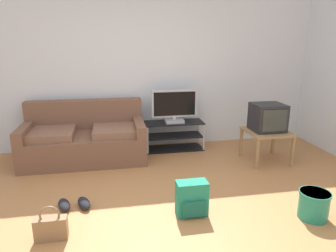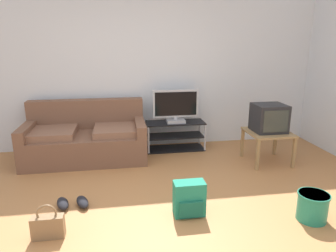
{
  "view_description": "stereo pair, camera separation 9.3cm",
  "coord_description": "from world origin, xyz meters",
  "px_view_note": "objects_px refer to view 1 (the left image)",
  "views": [
    {
      "loc": [
        -0.4,
        -2.62,
        1.73
      ],
      "look_at": [
        0.32,
        1.26,
        0.64
      ],
      "focal_mm": 32.78,
      "sensor_mm": 36.0,
      "label": 1
    },
    {
      "loc": [
        -0.31,
        -2.63,
        1.73
      ],
      "look_at": [
        0.32,
        1.26,
        0.64
      ],
      "focal_mm": 32.78,
      "sensor_mm": 36.0,
      "label": 2
    }
  ],
  "objects_px": {
    "handbag": "(51,227)",
    "crt_tv": "(268,117)",
    "flat_tv": "(174,107)",
    "backpack": "(192,199)",
    "sneakers_pair": "(74,204)",
    "cleaning_bucket": "(314,204)",
    "tv_stand": "(174,136)",
    "couch": "(85,139)",
    "side_table": "(267,135)"
  },
  "relations": [
    {
      "from": "tv_stand",
      "to": "crt_tv",
      "type": "height_order",
      "value": "crt_tv"
    },
    {
      "from": "tv_stand",
      "to": "backpack",
      "type": "bearing_deg",
      "value": -96.31
    },
    {
      "from": "sneakers_pair",
      "to": "flat_tv",
      "type": "bearing_deg",
      "value": 48.54
    },
    {
      "from": "handbag",
      "to": "cleaning_bucket",
      "type": "bearing_deg",
      "value": -2.54
    },
    {
      "from": "flat_tv",
      "to": "handbag",
      "type": "distance_m",
      "value": 2.73
    },
    {
      "from": "side_table",
      "to": "crt_tv",
      "type": "relative_size",
      "value": 1.36
    },
    {
      "from": "cleaning_bucket",
      "to": "handbag",
      "type": "bearing_deg",
      "value": 177.46
    },
    {
      "from": "side_table",
      "to": "cleaning_bucket",
      "type": "xyz_separation_m",
      "value": [
        -0.26,
        -1.52,
        -0.26
      ]
    },
    {
      "from": "couch",
      "to": "crt_tv",
      "type": "relative_size",
      "value": 3.99
    },
    {
      "from": "flat_tv",
      "to": "sneakers_pair",
      "type": "distance_m",
      "value": 2.27
    },
    {
      "from": "side_table",
      "to": "sneakers_pair",
      "type": "bearing_deg",
      "value": -161.75
    },
    {
      "from": "tv_stand",
      "to": "cleaning_bucket",
      "type": "xyz_separation_m",
      "value": [
        0.97,
        -2.28,
        -0.08
      ]
    },
    {
      "from": "flat_tv",
      "to": "backpack",
      "type": "bearing_deg",
      "value": -96.39
    },
    {
      "from": "couch",
      "to": "sneakers_pair",
      "type": "bearing_deg",
      "value": -90.99
    },
    {
      "from": "backpack",
      "to": "cleaning_bucket",
      "type": "bearing_deg",
      "value": -20.01
    },
    {
      "from": "tv_stand",
      "to": "cleaning_bucket",
      "type": "relative_size",
      "value": 3.09
    },
    {
      "from": "side_table",
      "to": "flat_tv",
      "type": "bearing_deg",
      "value": 149.04
    },
    {
      "from": "tv_stand",
      "to": "handbag",
      "type": "xyz_separation_m",
      "value": [
        -1.57,
        -2.17,
        -0.11
      ]
    },
    {
      "from": "couch",
      "to": "tv_stand",
      "type": "distance_m",
      "value": 1.42
    },
    {
      "from": "couch",
      "to": "tv_stand",
      "type": "height_order",
      "value": "couch"
    },
    {
      "from": "side_table",
      "to": "crt_tv",
      "type": "bearing_deg",
      "value": 90.0
    },
    {
      "from": "handbag",
      "to": "crt_tv",
      "type": "bearing_deg",
      "value": 26.87
    },
    {
      "from": "side_table",
      "to": "crt_tv",
      "type": "xyz_separation_m",
      "value": [
        -0.0,
        0.02,
        0.26
      ]
    },
    {
      "from": "couch",
      "to": "tv_stand",
      "type": "xyz_separation_m",
      "value": [
        1.41,
        0.18,
        -0.08
      ]
    },
    {
      "from": "crt_tv",
      "to": "handbag",
      "type": "bearing_deg",
      "value": -153.13
    },
    {
      "from": "flat_tv",
      "to": "crt_tv",
      "type": "bearing_deg",
      "value": -30.41
    },
    {
      "from": "tv_stand",
      "to": "backpack",
      "type": "height_order",
      "value": "tv_stand"
    },
    {
      "from": "couch",
      "to": "cleaning_bucket",
      "type": "height_order",
      "value": "couch"
    },
    {
      "from": "tv_stand",
      "to": "crt_tv",
      "type": "xyz_separation_m",
      "value": [
        1.23,
        -0.75,
        0.44
      ]
    },
    {
      "from": "flat_tv",
      "to": "backpack",
      "type": "height_order",
      "value": "flat_tv"
    },
    {
      "from": "tv_stand",
      "to": "crt_tv",
      "type": "relative_size",
      "value": 2.15
    },
    {
      "from": "couch",
      "to": "side_table",
      "type": "distance_m",
      "value": 2.71
    },
    {
      "from": "cleaning_bucket",
      "to": "sneakers_pair",
      "type": "relative_size",
      "value": 0.77
    },
    {
      "from": "couch",
      "to": "backpack",
      "type": "height_order",
      "value": "couch"
    },
    {
      "from": "sneakers_pair",
      "to": "handbag",
      "type": "bearing_deg",
      "value": -104.89
    },
    {
      "from": "handbag",
      "to": "side_table",
      "type": "bearing_deg",
      "value": 26.61
    },
    {
      "from": "handbag",
      "to": "sneakers_pair",
      "type": "xyz_separation_m",
      "value": [
        0.14,
        0.53,
        -0.07
      ]
    },
    {
      "from": "cleaning_bucket",
      "to": "backpack",
      "type": "bearing_deg",
      "value": 166.34
    },
    {
      "from": "side_table",
      "to": "crt_tv",
      "type": "distance_m",
      "value": 0.26
    },
    {
      "from": "side_table",
      "to": "handbag",
      "type": "xyz_separation_m",
      "value": [
        -2.81,
        -1.41,
        -0.29
      ]
    },
    {
      "from": "couch",
      "to": "flat_tv",
      "type": "xyz_separation_m",
      "value": [
        1.41,
        0.15,
        0.41
      ]
    },
    {
      "from": "flat_tv",
      "to": "crt_tv",
      "type": "height_order",
      "value": "flat_tv"
    },
    {
      "from": "tv_stand",
      "to": "flat_tv",
      "type": "height_order",
      "value": "flat_tv"
    },
    {
      "from": "flat_tv",
      "to": "cleaning_bucket",
      "type": "xyz_separation_m",
      "value": [
        0.97,
        -2.26,
        -0.57
      ]
    },
    {
      "from": "side_table",
      "to": "backpack",
      "type": "distance_m",
      "value": 1.92
    },
    {
      "from": "tv_stand",
      "to": "flat_tv",
      "type": "xyz_separation_m",
      "value": [
        0.0,
        -0.02,
        0.49
      ]
    },
    {
      "from": "flat_tv",
      "to": "sneakers_pair",
      "type": "xyz_separation_m",
      "value": [
        -1.43,
        -1.62,
        -0.68
      ]
    },
    {
      "from": "flat_tv",
      "to": "cleaning_bucket",
      "type": "height_order",
      "value": "flat_tv"
    },
    {
      "from": "cleaning_bucket",
      "to": "flat_tv",
      "type": "bearing_deg",
      "value": 113.24
    },
    {
      "from": "couch",
      "to": "crt_tv",
      "type": "height_order",
      "value": "crt_tv"
    }
  ]
}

